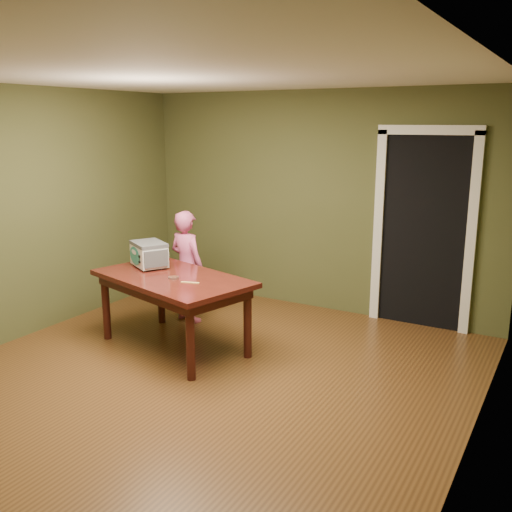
{
  "coord_description": "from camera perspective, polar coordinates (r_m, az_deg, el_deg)",
  "views": [
    {
      "loc": [
        2.76,
        -3.71,
        2.24
      ],
      "look_at": [
        0.05,
        1.0,
        0.95
      ],
      "focal_mm": 40.0,
      "sensor_mm": 36.0,
      "label": 1
    }
  ],
  "objects": [
    {
      "name": "child",
      "position": [
        6.49,
        -6.91,
        -1.04
      ],
      "size": [
        0.51,
        0.38,
        1.28
      ],
      "primitive_type": "imported",
      "rotation": [
        0.0,
        0.0,
        2.98
      ],
      "color": "#C75182",
      "rests_on": "floor"
    },
    {
      "name": "room_shell",
      "position": [
        4.66,
        -6.71,
        6.69
      ],
      "size": [
        4.52,
        5.02,
        2.61
      ],
      "color": "#474C28",
      "rests_on": "ground"
    },
    {
      "name": "baking_pan",
      "position": [
        5.58,
        -8.25,
        -2.15
      ],
      "size": [
        0.1,
        0.1,
        0.02
      ],
      "color": "silver",
      "rests_on": "dining_table"
    },
    {
      "name": "spatula",
      "position": [
        5.42,
        -6.61,
        -2.65
      ],
      "size": [
        0.18,
        0.08,
        0.01
      ],
      "primitive_type": "cube",
      "rotation": [
        0.0,
        0.0,
        0.29
      ],
      "color": "#F4C86A",
      "rests_on": "dining_table"
    },
    {
      "name": "doorway",
      "position": [
        6.76,
        17.0,
        2.67
      ],
      "size": [
        1.1,
        0.66,
        2.25
      ],
      "color": "black",
      "rests_on": "ground"
    },
    {
      "name": "dining_table",
      "position": [
        5.71,
        -8.32,
        -2.97
      ],
      "size": [
        1.78,
        1.28,
        0.75
      ],
      "rotation": [
        0.0,
        0.0,
        -0.26
      ],
      "color": "#3D120D",
      "rests_on": "floor"
    },
    {
      "name": "toy_oven",
      "position": [
        6.05,
        -10.66,
        0.25
      ],
      "size": [
        0.5,
        0.45,
        0.26
      ],
      "rotation": [
        0.0,
        0.0,
        -0.52
      ],
      "color": "#4C4F54",
      "rests_on": "dining_table"
    },
    {
      "name": "floor",
      "position": [
        5.14,
        -6.18,
        -12.57
      ],
      "size": [
        5.0,
        5.0,
        0.0
      ],
      "primitive_type": "plane",
      "color": "brown",
      "rests_on": "ground"
    }
  ]
}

